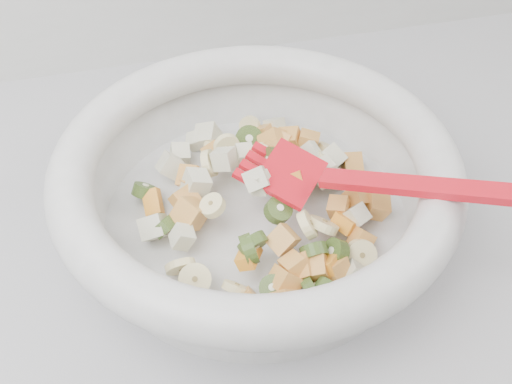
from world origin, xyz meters
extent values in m
cylinder|color=#BBBBB9|center=(0.09, 1.42, 0.91)|extent=(0.29, 0.29, 0.02)
torus|color=#BBBBB9|center=(0.09, 1.42, 0.98)|extent=(0.36, 0.36, 0.04)
cylinder|color=beige|center=(0.02, 1.35, 0.94)|extent=(0.03, 0.03, 0.03)
cylinder|color=beige|center=(0.11, 1.54, 0.93)|extent=(0.03, 0.03, 0.03)
cylinder|color=beige|center=(0.01, 1.37, 0.93)|extent=(0.03, 0.02, 0.03)
cylinder|color=beige|center=(0.12, 1.31, 0.93)|extent=(0.02, 0.03, 0.03)
cylinder|color=beige|center=(0.12, 1.37, 0.95)|extent=(0.02, 0.04, 0.03)
cylinder|color=beige|center=(0.14, 1.44, 0.95)|extent=(0.03, 0.03, 0.03)
cylinder|color=beige|center=(0.16, 1.35, 0.93)|extent=(0.03, 0.03, 0.03)
cylinder|color=beige|center=(0.16, 1.45, 0.94)|extent=(0.03, 0.03, 0.03)
cylinder|color=beige|center=(0.05, 1.41, 0.95)|extent=(0.03, 0.03, 0.02)
cylinder|color=beige|center=(0.07, 1.52, 0.93)|extent=(0.03, 0.03, 0.02)
cylinder|color=beige|center=(0.06, 1.47, 0.95)|extent=(0.02, 0.04, 0.03)
cylinder|color=beige|center=(0.11, 1.46, 0.95)|extent=(0.04, 0.04, 0.03)
cylinder|color=beige|center=(0.05, 1.34, 0.93)|extent=(0.03, 0.02, 0.03)
cylinder|color=beige|center=(0.18, 1.49, 0.92)|extent=(0.03, 0.03, 0.03)
cylinder|color=beige|center=(0.11, 1.48, 0.94)|extent=(0.03, 0.03, 0.02)
cylinder|color=beige|center=(0.16, 1.46, 0.94)|extent=(0.03, 0.02, 0.03)
cylinder|color=beige|center=(0.08, 1.49, 0.95)|extent=(0.04, 0.01, 0.04)
cylinder|color=beige|center=(0.14, 1.38, 0.94)|extent=(0.04, 0.03, 0.03)
cylinder|color=beige|center=(0.14, 1.51, 0.93)|extent=(0.03, 0.03, 0.02)
cube|color=gold|center=(0.06, 1.32, 0.93)|extent=(0.03, 0.03, 0.03)
cube|color=gold|center=(0.03, 1.42, 0.94)|extent=(0.04, 0.04, 0.04)
cube|color=gold|center=(0.18, 1.41, 0.93)|extent=(0.03, 0.03, 0.03)
cube|color=gold|center=(0.07, 1.50, 0.93)|extent=(0.03, 0.03, 0.03)
cube|color=gold|center=(0.14, 1.33, 0.93)|extent=(0.03, 0.03, 0.03)
cube|color=gold|center=(0.03, 1.44, 0.94)|extent=(0.03, 0.03, 0.03)
cube|color=gold|center=(0.12, 1.52, 0.93)|extent=(0.03, 0.04, 0.03)
cube|color=gold|center=(0.10, 1.34, 0.94)|extent=(0.03, 0.03, 0.03)
cube|color=gold|center=(0.13, 1.49, 0.94)|extent=(0.03, 0.03, 0.04)
cube|color=gold|center=(0.12, 1.34, 0.93)|extent=(0.03, 0.03, 0.03)
cube|color=gold|center=(0.09, 1.31, 0.93)|extent=(0.04, 0.03, 0.04)
cube|color=gold|center=(0.16, 1.49, 0.94)|extent=(0.03, 0.02, 0.02)
cube|color=gold|center=(0.16, 1.40, 0.93)|extent=(0.03, 0.03, 0.02)
cube|color=gold|center=(0.12, 1.47, 0.95)|extent=(0.02, 0.03, 0.03)
cube|color=gold|center=(0.11, 1.34, 0.93)|extent=(0.03, 0.03, 0.03)
cube|color=gold|center=(0.13, 1.50, 0.94)|extent=(0.03, 0.03, 0.03)
cube|color=gold|center=(0.09, 1.33, 0.93)|extent=(0.03, 0.03, 0.03)
cube|color=gold|center=(0.04, 1.46, 0.94)|extent=(0.03, 0.03, 0.03)
cube|color=gold|center=(0.20, 1.46, 0.93)|extent=(0.02, 0.03, 0.03)
cube|color=gold|center=(0.10, 1.36, 0.95)|extent=(0.03, 0.03, 0.03)
cube|color=gold|center=(0.20, 1.40, 0.93)|extent=(0.03, 0.03, 0.03)
cube|color=gold|center=(0.17, 1.36, 0.93)|extent=(0.02, 0.03, 0.03)
cube|color=gold|center=(0.04, 1.46, 0.94)|extent=(0.03, 0.03, 0.03)
cube|color=gold|center=(0.15, 1.50, 0.94)|extent=(0.03, 0.03, 0.03)
cylinder|color=olive|center=(0.01, 1.41, 0.93)|extent=(0.03, 0.03, 0.03)
cylinder|color=olive|center=(0.07, 1.36, 0.95)|extent=(0.02, 0.04, 0.04)
cylinder|color=olive|center=(0.12, 1.32, 0.93)|extent=(0.02, 0.03, 0.03)
cylinder|color=olive|center=(0.08, 1.33, 0.93)|extent=(0.03, 0.03, 0.02)
cylinder|color=olive|center=(0.11, 1.45, 0.96)|extent=(0.02, 0.03, 0.03)
cylinder|color=olive|center=(0.17, 1.44, 0.94)|extent=(0.04, 0.04, 0.03)
cylinder|color=olive|center=(0.12, 1.35, 0.94)|extent=(0.03, 0.02, 0.03)
cylinder|color=olive|center=(0.10, 1.39, 0.95)|extent=(0.03, 0.03, 0.02)
cylinder|color=olive|center=(0.11, 1.32, 0.93)|extent=(0.02, 0.03, 0.03)
cylinder|color=olive|center=(0.14, 1.35, 0.94)|extent=(0.02, 0.03, 0.03)
cylinder|color=olive|center=(-0.01, 1.47, 0.93)|extent=(0.03, 0.03, 0.02)
cylinder|color=olive|center=(0.10, 1.51, 0.94)|extent=(0.03, 0.03, 0.03)
cylinder|color=olive|center=(0.07, 1.36, 0.95)|extent=(0.03, 0.03, 0.03)
cube|color=beige|center=(0.15, 1.47, 0.94)|extent=(0.03, 0.03, 0.03)
cube|color=beige|center=(0.06, 1.53, 0.93)|extent=(0.03, 0.02, 0.02)
cube|color=beige|center=(0.09, 1.42, 0.96)|extent=(0.03, 0.03, 0.03)
cube|color=beige|center=(0.07, 1.53, 0.93)|extent=(0.03, 0.03, 0.03)
cube|color=beige|center=(0.00, 1.42, 0.93)|extent=(0.03, 0.03, 0.03)
cube|color=beige|center=(0.04, 1.45, 0.94)|extent=(0.03, 0.02, 0.03)
cube|color=beige|center=(0.13, 1.44, 0.96)|extent=(0.03, 0.03, 0.03)
cube|color=beige|center=(0.07, 1.47, 0.95)|extent=(0.03, 0.03, 0.03)
cube|color=beige|center=(0.09, 1.48, 0.95)|extent=(0.02, 0.02, 0.02)
cube|color=beige|center=(0.14, 1.53, 0.93)|extent=(0.02, 0.03, 0.03)
cube|color=beige|center=(0.15, 1.33, 0.92)|extent=(0.03, 0.03, 0.03)
cube|color=beige|center=(0.17, 1.38, 0.94)|extent=(0.03, 0.03, 0.03)
cube|color=beige|center=(0.16, 1.44, 0.94)|extent=(0.03, 0.03, 0.03)
cube|color=beige|center=(0.02, 1.39, 0.94)|extent=(0.02, 0.02, 0.02)
cube|color=beige|center=(0.04, 1.51, 0.93)|extent=(0.02, 0.02, 0.02)
cube|color=beige|center=(0.18, 1.46, 0.93)|extent=(0.03, 0.03, 0.03)
cube|color=beige|center=(0.02, 1.49, 0.94)|extent=(0.03, 0.03, 0.03)
cube|color=beige|center=(0.09, 1.42, 0.97)|extent=(0.03, 0.03, 0.03)
cube|color=orange|center=(0.13, 1.42, 0.96)|extent=(0.02, 0.02, 0.02)
cube|color=orange|center=(0.00, 1.45, 0.93)|extent=(0.02, 0.03, 0.03)
cube|color=orange|center=(0.07, 1.36, 0.94)|extent=(0.03, 0.03, 0.02)
cube|color=orange|center=(0.13, 1.34, 0.93)|extent=(0.03, 0.03, 0.02)
cube|color=orange|center=(0.16, 1.38, 0.93)|extent=(0.03, 0.03, 0.02)
cube|color=red|center=(0.12, 1.42, 0.96)|extent=(0.08, 0.08, 0.02)
cube|color=red|center=(0.11, 1.46, 0.96)|extent=(0.02, 0.02, 0.01)
cube|color=red|center=(0.10, 1.45, 0.96)|extent=(0.02, 0.02, 0.01)
cube|color=red|center=(0.09, 1.44, 0.96)|extent=(0.02, 0.02, 0.01)
cube|color=red|center=(0.08, 1.43, 0.96)|extent=(0.02, 0.02, 0.01)
cube|color=red|center=(0.21, 1.35, 1.00)|extent=(0.15, 0.12, 0.06)
camera|label=1|loc=(-0.01, 1.03, 1.35)|focal=45.00mm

